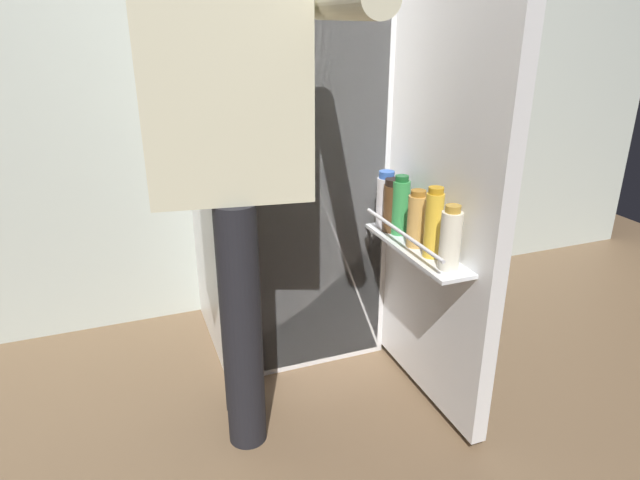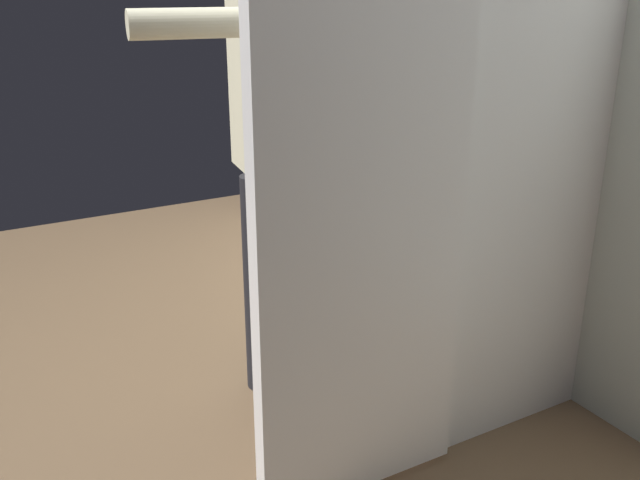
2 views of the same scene
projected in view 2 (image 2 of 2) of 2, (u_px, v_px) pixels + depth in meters
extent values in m
plane|color=brown|center=(319.00, 424.00, 2.39)|extent=(5.22, 5.22, 0.00)
cube|color=beige|center=(554.00, 28.00, 2.37)|extent=(4.40, 0.10, 2.52)
cube|color=white|center=(463.00, 166.00, 2.36)|extent=(0.63, 0.61, 1.65)
cube|color=white|center=(389.00, 178.00, 2.22)|extent=(0.59, 0.01, 1.61)
cube|color=white|center=(401.00, 180.00, 2.24)|extent=(0.55, 0.09, 0.01)
cube|color=white|center=(364.00, 223.00, 1.79)|extent=(0.05, 0.62, 1.60)
cube|color=white|center=(345.00, 300.00, 1.95)|extent=(0.12, 0.50, 0.01)
cylinder|color=silver|center=(335.00, 273.00, 1.97)|extent=(0.01, 0.48, 0.01)
cylinder|color=tan|center=(349.00, 269.00, 1.92)|extent=(0.06, 0.06, 0.17)
cylinder|color=#996623|center=(349.00, 237.00, 1.89)|extent=(0.05, 0.05, 0.02)
cylinder|color=brown|center=(393.00, 260.00, 1.99)|extent=(0.07, 0.07, 0.16)
cylinder|color=black|center=(394.00, 229.00, 1.96)|extent=(0.06, 0.06, 0.02)
cylinder|color=gold|center=(320.00, 271.00, 1.87)|extent=(0.05, 0.05, 0.20)
cylinder|color=#BC8419|center=(320.00, 232.00, 1.83)|extent=(0.05, 0.05, 0.02)
cylinder|color=#EDE5CC|center=(288.00, 282.00, 1.83)|extent=(0.06, 0.06, 0.17)
cylinder|color=#B78933|center=(287.00, 248.00, 1.80)|extent=(0.04, 0.04, 0.02)
cylinder|color=green|center=(385.00, 259.00, 1.97)|extent=(0.06, 0.06, 0.18)
cylinder|color=#195B28|center=(387.00, 225.00, 1.93)|extent=(0.04, 0.04, 0.02)
cylinder|color=white|center=(407.00, 254.00, 2.02)|extent=(0.06, 0.06, 0.17)
cylinder|color=#335BB2|center=(409.00, 222.00, 1.98)|extent=(0.05, 0.05, 0.02)
cylinder|color=gold|center=(431.00, 176.00, 2.10)|extent=(0.10, 0.10, 0.09)
cylinder|color=black|center=(303.00, 279.00, 2.54)|extent=(0.12, 0.12, 0.80)
cylinder|color=black|center=(261.00, 286.00, 2.48)|extent=(0.12, 0.12, 0.80)
cube|color=beige|center=(278.00, 89.00, 2.27)|extent=(0.46, 0.28, 0.57)
cylinder|color=beige|center=(341.00, 92.00, 2.35)|extent=(0.08, 0.08, 0.53)
cylinder|color=beige|center=(229.00, 23.00, 1.89)|extent=(0.16, 0.54, 0.08)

